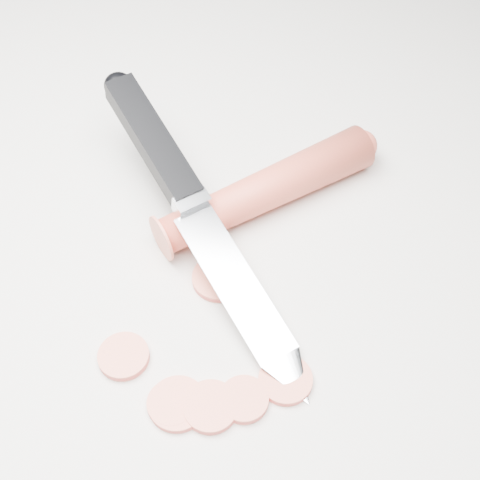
{
  "coord_description": "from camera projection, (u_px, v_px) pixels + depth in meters",
  "views": [
    {
      "loc": [
        0.04,
        -0.27,
        0.42
      ],
      "look_at": [
        0.03,
        0.03,
        0.02
      ],
      "focal_mm": 50.0,
      "sensor_mm": 36.0,
      "label": 1
    }
  ],
  "objects": [
    {
      "name": "carrot_slice_1",
      "position": [
        178.0,
        404.0,
        0.44
      ],
      "size": [
        0.04,
        0.04,
        0.01
      ],
      "primitive_type": "cylinder",
      "color": "#E6684D",
      "rests_on": "ground"
    },
    {
      "name": "carrot_slice_0",
      "position": [
        124.0,
        356.0,
        0.46
      ],
      "size": [
        0.04,
        0.04,
        0.01
      ],
      "primitive_type": "cylinder",
      "color": "#E6684D",
      "rests_on": "ground"
    },
    {
      "name": "carrot_slice_4",
      "position": [
        286.0,
        380.0,
        0.45
      ],
      "size": [
        0.04,
        0.04,
        0.01
      ],
      "primitive_type": "cylinder",
      "color": "#E6684D",
      "rests_on": "ground"
    },
    {
      "name": "carrot_slice_2",
      "position": [
        244.0,
        400.0,
        0.44
      ],
      "size": [
        0.03,
        0.03,
        0.01
      ],
      "primitive_type": "cylinder",
      "color": "#E6684D",
      "rests_on": "ground"
    },
    {
      "name": "ground",
      "position": [
        197.0,
        287.0,
        0.49
      ],
      "size": [
        2.4,
        2.4,
        0.0
      ],
      "primitive_type": "plane",
      "color": "beige",
      "rests_on": "ground"
    },
    {
      "name": "carrot",
      "position": [
        267.0,
        190.0,
        0.53
      ],
      "size": [
        0.17,
        0.13,
        0.03
      ],
      "primitive_type": "cylinder",
      "rotation": [
        1.57,
        0.0,
        -1.01
      ],
      "color": "#C93E2B",
      "rests_on": "ground"
    },
    {
      "name": "kitchen_knife",
      "position": [
        202.0,
        218.0,
        0.48
      ],
      "size": [
        0.18,
        0.27,
        0.08
      ],
      "primitive_type": null,
      "color": "silver",
      "rests_on": "ground"
    },
    {
      "name": "carrot_slice_3",
      "position": [
        211.0,
        407.0,
        0.43
      ],
      "size": [
        0.04,
        0.04,
        0.01
      ],
      "primitive_type": "cylinder",
      "color": "#E6684D",
      "rests_on": "ground"
    },
    {
      "name": "carrot_slice_5",
      "position": [
        219.0,
        278.0,
        0.5
      ],
      "size": [
        0.04,
        0.04,
        0.01
      ],
      "primitive_type": "cylinder",
      "color": "#E6684D",
      "rests_on": "ground"
    },
    {
      "name": "carrot_slice_6",
      "position": [
        172.0,
        403.0,
        0.44
      ],
      "size": [
        0.03,
        0.03,
        0.01
      ],
      "primitive_type": "cylinder",
      "color": "#E6684D",
      "rests_on": "ground"
    }
  ]
}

